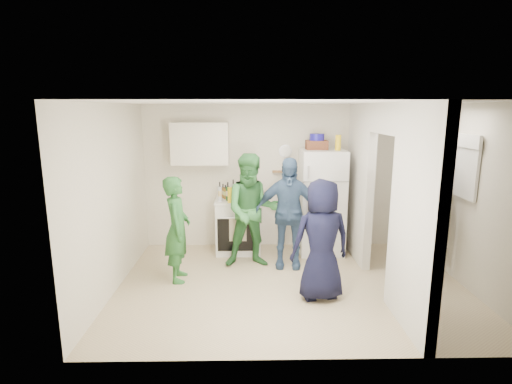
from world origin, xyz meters
TOP-DOWN VIEW (x-y plane):
  - floor at (0.00, 0.00)m, footprint 4.80×4.80m
  - wall_back at (0.00, 1.70)m, footprint 4.80×0.00m
  - wall_front at (0.00, -1.70)m, footprint 4.80×0.00m
  - wall_left at (-2.40, 0.00)m, footprint 0.00×3.40m
  - wall_right at (2.40, 0.00)m, footprint 0.00×3.40m
  - ceiling at (0.00, 0.00)m, footprint 4.80×4.80m
  - partition_pier_back at (1.20, 1.10)m, footprint 0.12×1.20m
  - partition_pier_front at (1.20, -1.10)m, footprint 0.12×1.20m
  - partition_header at (1.20, 0.00)m, footprint 0.12×1.00m
  - stove at (-0.77, 1.37)m, footprint 0.77×0.64m
  - upper_cabinet at (-1.40, 1.52)m, footprint 0.95×0.34m
  - fridge at (0.64, 1.34)m, footprint 0.72×0.70m
  - wicker_basket at (0.54, 1.39)m, footprint 0.35×0.25m
  - blue_bowl at (0.54, 1.39)m, footprint 0.24×0.24m
  - yellow_cup_stack_top at (0.86, 1.24)m, footprint 0.09×0.09m
  - wall_clock at (0.05, 1.68)m, footprint 0.22×0.02m
  - spice_shelf at (0.00, 1.65)m, footprint 0.35×0.08m
  - nook_window at (2.38, 0.20)m, footprint 0.03×0.70m
  - nook_window_frame at (2.36, 0.20)m, footprint 0.04×0.76m
  - nook_valance at (2.34, 0.20)m, footprint 0.04×0.82m
  - yellow_cup_stack_stove at (-0.89, 1.15)m, footprint 0.09×0.09m
  - red_cup at (-0.55, 1.17)m, footprint 0.09×0.09m
  - person_green_left at (-1.60, 0.22)m, footprint 0.40×0.58m
  - person_green_center at (-0.54, 0.73)m, footprint 0.90×0.72m
  - person_denim at (0.01, 0.70)m, footprint 1.04×0.52m
  - person_navy at (0.33, -0.38)m, footprint 0.85×0.64m
  - person_nook at (1.84, 0.31)m, footprint 1.11×1.32m
  - bottle_a at (-1.03, 1.50)m, footprint 0.06×0.06m
  - bottle_b at (-0.93, 1.29)m, footprint 0.07×0.07m
  - bottle_c at (-0.85, 1.51)m, footprint 0.06×0.06m
  - bottle_d at (-0.76, 1.31)m, footprint 0.08×0.08m
  - bottle_e at (-0.66, 1.56)m, footprint 0.07×0.07m
  - bottle_f at (-0.59, 1.40)m, footprint 0.07×0.07m
  - bottle_g at (-0.49, 1.49)m, footprint 0.08×0.08m
  - bottle_h at (-1.06, 1.25)m, footprint 0.06×0.06m
  - bottle_i at (-0.70, 1.48)m, footprint 0.07×0.07m
  - bottle_j at (-0.48, 1.27)m, footprint 0.07×0.07m
  - bottle_k at (-0.98, 1.42)m, footprint 0.07×0.07m

SIDE VIEW (x-z plane):
  - floor at x=0.00m, z-range 0.00..0.00m
  - stove at x=-0.77m, z-range 0.00..0.92m
  - person_green_left at x=-1.60m, z-range 0.00..1.51m
  - person_navy at x=0.33m, z-range 0.00..1.57m
  - person_denim at x=0.01m, z-range 0.00..1.71m
  - fridge at x=0.64m, z-range 0.00..1.76m
  - person_green_center at x=-0.54m, z-range 0.00..1.77m
  - person_nook at x=1.84m, z-range 0.00..1.78m
  - red_cup at x=-0.55m, z-range 0.92..1.04m
  - bottle_k at x=-0.98m, z-range 0.92..1.16m
  - bottle_a at x=-1.03m, z-range 0.92..1.16m
  - bottle_f at x=-0.59m, z-range 0.92..1.16m
  - yellow_cup_stack_stove at x=-0.89m, z-range 0.92..1.17m
  - bottle_j at x=-0.48m, z-range 0.92..1.17m
  - bottle_d at x=-0.76m, z-range 0.92..1.19m
  - bottle_e at x=-0.66m, z-range 0.92..1.20m
  - bottle_b at x=-0.93m, z-range 0.92..1.23m
  - bottle_g at x=-0.49m, z-range 0.92..1.23m
  - bottle_c at x=-0.85m, z-range 0.92..1.24m
  - bottle_i at x=-0.70m, z-range 0.92..1.24m
  - bottle_h at x=-1.06m, z-range 0.92..1.24m
  - wall_back at x=0.00m, z-range -1.15..3.65m
  - wall_front at x=0.00m, z-range -1.15..3.65m
  - wall_left at x=-2.40m, z-range -0.45..2.95m
  - wall_right at x=2.40m, z-range -0.45..2.95m
  - partition_pier_back at x=1.20m, z-range 0.00..2.50m
  - partition_pier_front at x=1.20m, z-range 0.00..2.50m
  - spice_shelf at x=0.00m, z-range 1.34..1.36m
  - nook_window at x=2.38m, z-range 1.25..2.05m
  - nook_window_frame at x=2.36m, z-range 1.22..2.08m
  - wall_clock at x=0.05m, z-range 1.59..1.81m
  - wicker_basket at x=0.54m, z-range 1.76..1.91m
  - upper_cabinet at x=-1.40m, z-range 1.50..2.20m
  - yellow_cup_stack_top at x=0.86m, z-range 1.76..2.01m
  - blue_bowl at x=0.54m, z-range 1.91..2.02m
  - nook_valance at x=2.34m, z-range 1.91..2.09m
  - partition_header at x=1.20m, z-range 2.10..2.50m
  - ceiling at x=0.00m, z-range 2.50..2.50m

